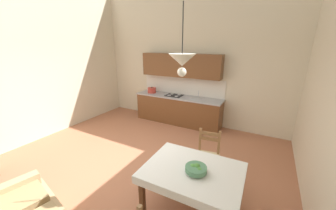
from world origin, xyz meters
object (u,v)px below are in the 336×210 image
at_px(dining_table, 193,176).
at_px(fruit_bowl, 196,169).
at_px(kitchen_cabinetry, 178,97).
at_px(dining_chair_kitchen_side, 208,156).
at_px(pendant_lamp, 182,61).

relative_size(dining_table, fruit_bowl, 4.70).
relative_size(kitchen_cabinetry, dining_chair_kitchen_side, 3.03).
distance_m(kitchen_cabinetry, dining_chair_kitchen_side, 2.77).
xyz_separation_m(fruit_bowl, pendant_lamp, (-0.20, -0.10, 1.46)).
bearing_deg(fruit_bowl, dining_table, 141.10).
xyz_separation_m(dining_table, fruit_bowl, (0.06, -0.05, 0.18)).
xyz_separation_m(dining_table, dining_chair_kitchen_side, (-0.04, 0.90, -0.19)).
relative_size(kitchen_cabinetry, dining_table, 2.00).
bearing_deg(dining_chair_kitchen_side, kitchen_cabinetry, 127.24).
bearing_deg(kitchen_cabinetry, dining_table, -61.10).
height_order(dining_table, fruit_bowl, fruit_bowl).
distance_m(kitchen_cabinetry, fruit_bowl, 3.60).
bearing_deg(dining_chair_kitchen_side, dining_table, -87.42).
bearing_deg(kitchen_cabinetry, pendant_lamp, -64.21).
distance_m(dining_table, dining_chair_kitchen_side, 0.92).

